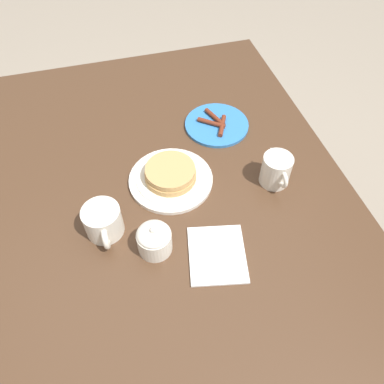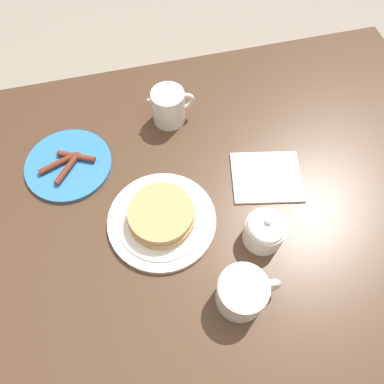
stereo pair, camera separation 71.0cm
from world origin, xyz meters
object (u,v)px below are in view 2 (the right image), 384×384
(pancake_plate, at_px, (161,218))
(creamer_pitcher, at_px, (168,106))
(coffee_mug, at_px, (243,293))
(napkin, at_px, (267,177))
(sugar_bowl, at_px, (265,230))
(side_plate_bacon, at_px, (68,164))

(pancake_plate, bearing_deg, creamer_pitcher, 74.95)
(coffee_mug, xyz_separation_m, creamer_pitcher, (-0.04, 0.47, 0.01))
(pancake_plate, distance_m, napkin, 0.26)
(creamer_pitcher, height_order, napkin, creamer_pitcher)
(pancake_plate, height_order, sugar_bowl, sugar_bowl)
(side_plate_bacon, relative_size, coffee_mug, 1.62)
(pancake_plate, relative_size, side_plate_bacon, 1.16)
(coffee_mug, distance_m, napkin, 0.28)
(sugar_bowl, relative_size, napkin, 0.48)
(side_plate_bacon, bearing_deg, creamer_pitcher, 17.89)
(sugar_bowl, height_order, napkin, sugar_bowl)
(pancake_plate, xyz_separation_m, side_plate_bacon, (-0.18, 0.19, -0.01))
(side_plate_bacon, xyz_separation_m, coffee_mug, (0.30, -0.38, 0.03))
(pancake_plate, height_order, creamer_pitcher, creamer_pitcher)
(pancake_plate, distance_m, creamer_pitcher, 0.28)
(sugar_bowl, bearing_deg, creamer_pitcher, 108.77)
(pancake_plate, xyz_separation_m, napkin, (0.25, 0.05, -0.02))
(side_plate_bacon, xyz_separation_m, sugar_bowl, (0.38, -0.28, 0.03))
(napkin, bearing_deg, pancake_plate, -168.32)
(side_plate_bacon, bearing_deg, coffee_mug, -52.30)
(creamer_pitcher, distance_m, sugar_bowl, 0.38)
(coffee_mug, bearing_deg, creamer_pitcher, 95.12)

